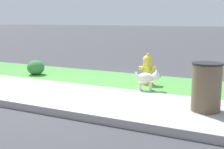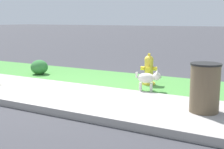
% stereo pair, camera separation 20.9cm
% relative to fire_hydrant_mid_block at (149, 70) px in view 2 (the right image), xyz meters
% --- Properties ---
extents(ground_plane, '(120.00, 120.00, 0.00)m').
position_rel_fire_hydrant_mid_block_xyz_m(ground_plane, '(-1.01, -1.73, -0.34)').
color(ground_plane, '#38383D').
extents(sidewalk_pavement, '(18.00, 2.03, 0.01)m').
position_rel_fire_hydrant_mid_block_xyz_m(sidewalk_pavement, '(-1.01, -1.73, -0.34)').
color(sidewalk_pavement, '#9E9993').
rests_on(sidewalk_pavement, ground).
extents(grass_verge, '(18.00, 1.87, 0.01)m').
position_rel_fire_hydrant_mid_block_xyz_m(grass_verge, '(-1.01, 0.22, -0.34)').
color(grass_verge, '#47893D').
rests_on(grass_verge, ground).
extents(street_curb, '(18.00, 0.16, 0.12)m').
position_rel_fire_hydrant_mid_block_xyz_m(street_curb, '(-1.01, -2.82, -0.28)').
color(street_curb, '#9E9993').
rests_on(street_curb, ground).
extents(fire_hydrant_mid_block, '(0.38, 0.36, 0.72)m').
position_rel_fire_hydrant_mid_block_xyz_m(fire_hydrant_mid_block, '(0.00, 0.00, 0.00)').
color(fire_hydrant_mid_block, gold).
rests_on(fire_hydrant_mid_block, ground).
extents(small_white_dog, '(0.50, 0.33, 0.46)m').
position_rel_fire_hydrant_mid_block_xyz_m(small_white_dog, '(0.24, -0.60, -0.08)').
color(small_white_dog, silver).
rests_on(small_white_dog, ground).
extents(trash_bin, '(0.49, 0.49, 0.80)m').
position_rel_fire_hydrant_mid_block_xyz_m(trash_bin, '(1.61, -1.56, 0.06)').
color(trash_bin, brown).
rests_on(trash_bin, ground).
extents(shrub_bush_far_verge, '(0.46, 0.46, 0.39)m').
position_rel_fire_hydrant_mid_block_xyz_m(shrub_bush_far_verge, '(-3.10, -0.20, -0.15)').
color(shrub_bush_far_verge, '#337538').
rests_on(shrub_bush_far_verge, ground).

